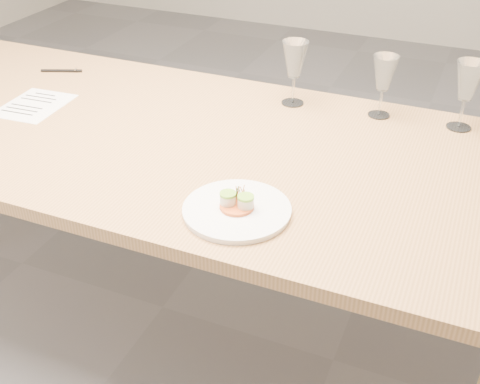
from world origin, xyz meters
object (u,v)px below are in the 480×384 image
at_px(ballpoint_pen, 62,71).
at_px(wine_glass_2, 468,82).
at_px(wine_glass_1, 384,74).
at_px(wine_glass_0, 295,61).
at_px(dinner_plate, 237,209).
at_px(dining_table, 148,148).
at_px(recipe_sheet, 34,105).

bearing_deg(ballpoint_pen, wine_glass_2, -18.21).
bearing_deg(wine_glass_1, wine_glass_0, -176.41).
xyz_separation_m(dinner_plate, wine_glass_2, (0.45, 0.71, 0.14)).
relative_size(dining_table, wine_glass_2, 11.11).
height_order(dinner_plate, wine_glass_2, wine_glass_2).
height_order(recipe_sheet, wine_glass_1, wine_glass_1).
xyz_separation_m(wine_glass_0, wine_glass_1, (0.29, 0.02, -0.01)).
distance_m(dining_table, dinner_plate, 0.55).
bearing_deg(ballpoint_pen, recipe_sheet, -92.21).
bearing_deg(dinner_plate, ballpoint_pen, 148.31).
distance_m(dining_table, wine_glass_2, 1.00).
bearing_deg(wine_glass_2, dinner_plate, -122.71).
relative_size(recipe_sheet, wine_glass_2, 1.19).
relative_size(wine_glass_0, wine_glass_1, 1.07).
xyz_separation_m(wine_glass_0, wine_glass_2, (0.54, 0.03, 0.00)).
xyz_separation_m(dining_table, dinner_plate, (0.44, -0.31, 0.08)).
distance_m(dining_table, wine_glass_0, 0.56).
height_order(dinner_plate, ballpoint_pen, dinner_plate).
xyz_separation_m(recipe_sheet, wine_glass_0, (0.80, 0.36, 0.15)).
bearing_deg(wine_glass_1, dinner_plate, -106.33).
distance_m(recipe_sheet, wine_glass_2, 1.40).
height_order(ballpoint_pen, wine_glass_0, wine_glass_0).
bearing_deg(dining_table, wine_glass_2, 23.68).
bearing_deg(dining_table, dinner_plate, -35.22).
relative_size(ballpoint_pen, wine_glass_2, 0.69).
bearing_deg(recipe_sheet, wine_glass_1, 15.56).
bearing_deg(dinner_plate, dining_table, 144.78).
relative_size(dining_table, dinner_plate, 8.90).
bearing_deg(wine_glass_2, ballpoint_pen, -176.17).
xyz_separation_m(ballpoint_pen, wine_glass_1, (1.19, 0.09, 0.14)).
bearing_deg(wine_glass_1, wine_glass_2, 2.05).
relative_size(ballpoint_pen, wine_glass_1, 0.74).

